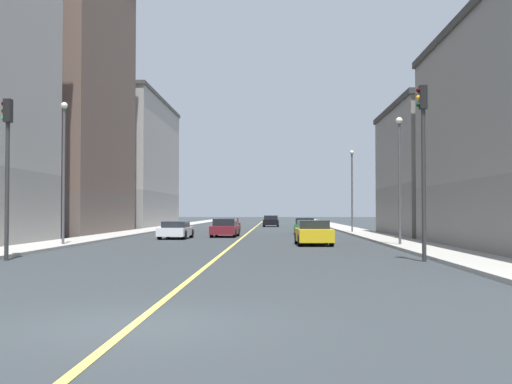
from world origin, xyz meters
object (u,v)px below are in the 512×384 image
Objects in this scene: traffic_light_left_near at (423,149)px; street_lamp_left_near at (399,167)px; street_lamp_left_far at (352,182)px; car_black at (271,221)px; car_red at (229,225)px; building_left_mid at (446,171)px; street_lamp_right_near at (64,159)px; building_right_distant at (130,163)px; car_yellow at (313,233)px; traffic_light_right_near at (7,156)px; car_white at (176,230)px; building_right_midblock at (63,90)px; car_green at (305,226)px; car_maroon at (225,228)px.

street_lamp_left_near is at bearing 84.07° from traffic_light_left_near.
street_lamp_left_far reaches higher than car_black.
car_red is (-9.86, 34.40, -3.64)m from traffic_light_left_near.
building_left_mid reaches higher than street_lamp_left_near.
building_left_mid is 16.02m from street_lamp_left_near.
street_lamp_right_near is 1.09× the size of street_lamp_left_far.
building_right_distant is (-30.75, 28.37, 2.77)m from building_left_mid.
car_yellow is (-4.47, -18.98, -3.71)m from street_lamp_left_far.
traffic_light_right_near is at bearing -180.00° from traffic_light_left_near.
car_white is 0.97× the size of car_black.
street_lamp_right_near is at bearing -130.36° from street_lamp_left_far.
building_left_mid is 33.85m from traffic_light_right_near.
street_lamp_left_near is 45.42m from car_black.
building_right_midblock is at bearing -90.00° from building_right_distant.
traffic_light_right_near reaches higher than car_green.
building_right_distant is 53.47m from traffic_light_right_near.
traffic_light_left_near is at bearing -67.93° from car_maroon.
street_lamp_right_near is 1.77× the size of car_yellow.
building_left_mid is 3.42× the size of car_white.
traffic_light_right_near is at bearing -118.98° from street_lamp_left_far.
building_left_mid is 2.22× the size of street_lamp_left_near.
street_lamp_left_near is 1.66× the size of car_red.
car_yellow is at bearing -86.45° from car_black.
building_right_midblock is at bearing 140.26° from car_yellow.
street_lamp_right_near is at bearing -105.90° from car_red.
car_black is at bearing 96.80° from car_green.
building_right_midblock reaches higher than street_lamp_left_far.
traffic_light_left_near is 0.96× the size of street_lamp_left_far.
car_black is (-13.52, 30.03, -4.29)m from building_left_mid.
traffic_light_right_near is 0.92× the size of street_lamp_left_near.
traffic_light_right_near reaches higher than car_red.
building_right_midblock is 3.15× the size of street_lamp_right_near.
building_right_midblock reaches higher than car_green.
street_lamp_right_near reaches higher than street_lamp_left_near.
traffic_light_left_near is 1.52× the size of car_white.
traffic_light_right_near reaches higher than car_white.
car_red is (2.60, 14.78, 0.04)m from car_white.
building_right_distant is at bearing 137.69° from street_lamp_left_far.
street_lamp_left_far is (17.97, 21.14, -0.33)m from street_lamp_right_near.
building_right_midblock is at bearing 173.03° from building_left_mid.
traffic_light_right_near is 20.23m from car_white.
traffic_light_right_near is 55.48m from car_black.
building_right_midblock reaches higher than street_lamp_left_near.
building_left_mid is at bearing 73.15° from traffic_light_left_near.
car_white is at bearing -71.86° from building_right_distant.
building_left_mid is at bearing 31.52° from street_lamp_right_near.
traffic_light_right_near is 35.11m from car_red.
street_lamp_left_far reaches higher than traffic_light_left_near.
traffic_light_left_near is at bearing -66.16° from building_right_distant.
building_right_distant is at bearing 108.14° from car_white.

